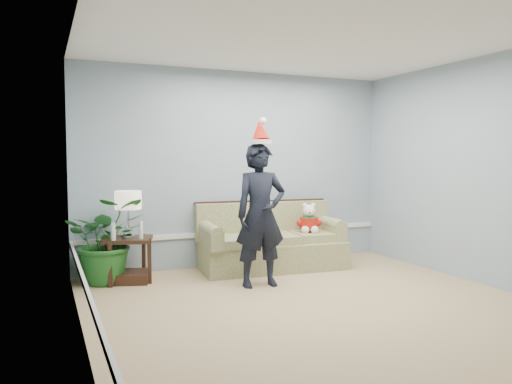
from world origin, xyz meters
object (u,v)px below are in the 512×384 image
object	(u,v)px
side_table	(128,265)
houseplant	(107,240)
sofa	(271,245)
table_lamp	(128,202)
man	(261,215)
teddy_bear	(309,222)

from	to	relation	value
side_table	houseplant	world-z (taller)	houseplant
sofa	table_lamp	world-z (taller)	table_lamp
man	table_lamp	bearing A→B (deg)	153.80
sofa	table_lamp	distance (m)	2.01
sofa	teddy_bear	bearing A→B (deg)	-7.14
man	teddy_bear	world-z (taller)	man
side_table	man	distance (m)	1.73
sofa	houseplant	distance (m)	2.15
sofa	side_table	world-z (taller)	sofa
man	teddy_bear	bearing A→B (deg)	36.93
man	teddy_bear	distance (m)	1.28
houseplant	teddy_bear	bearing A→B (deg)	-3.37
table_lamp	man	distance (m)	1.60
table_lamp	houseplant	size ratio (longest dim) A/B	0.54
sofa	teddy_bear	distance (m)	0.62
table_lamp	man	xyz separation A→B (m)	(1.39, -0.78, -0.14)
table_lamp	man	size ratio (longest dim) A/B	0.34
man	houseplant	bearing A→B (deg)	155.08
houseplant	teddy_bear	size ratio (longest dim) A/B	2.53
houseplant	teddy_bear	distance (m)	2.69
table_lamp	houseplant	xyz separation A→B (m)	(-0.24, 0.09, -0.45)
houseplant	man	bearing A→B (deg)	-27.87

